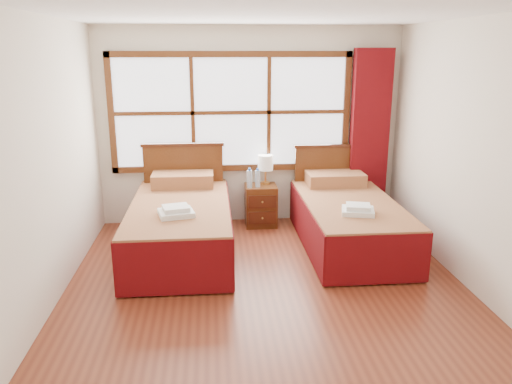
{
  "coord_description": "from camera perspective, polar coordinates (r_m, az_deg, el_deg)",
  "views": [
    {
      "loc": [
        -0.51,
        -4.37,
        2.29
      ],
      "look_at": [
        -0.06,
        0.7,
        0.84
      ],
      "focal_mm": 35.0,
      "sensor_mm": 36.0,
      "label": 1
    }
  ],
  "objects": [
    {
      "name": "floor",
      "position": [
        4.96,
        1.4,
        -11.57
      ],
      "size": [
        4.5,
        4.5,
        0.0
      ],
      "primitive_type": "plane",
      "color": "brown",
      "rests_on": "ground"
    },
    {
      "name": "ceiling",
      "position": [
        4.41,
        1.64,
        19.94
      ],
      "size": [
        4.5,
        4.5,
        0.0
      ],
      "primitive_type": "plane",
      "rotation": [
        3.14,
        0.0,
        0.0
      ],
      "color": "white",
      "rests_on": "wall_back"
    },
    {
      "name": "wall_back",
      "position": [
        6.72,
        -0.72,
        7.44
      ],
      "size": [
        4.0,
        0.0,
        4.0
      ],
      "primitive_type": "plane",
      "rotation": [
        1.57,
        0.0,
        0.0
      ],
      "color": "silver",
      "rests_on": "floor"
    },
    {
      "name": "wall_left",
      "position": [
        4.72,
        -23.39,
        2.49
      ],
      "size": [
        0.0,
        4.5,
        4.5
      ],
      "primitive_type": "plane",
      "rotation": [
        1.57,
        0.0,
        1.57
      ],
      "color": "silver",
      "rests_on": "floor"
    },
    {
      "name": "wall_right",
      "position": [
        5.14,
        24.29,
        3.39
      ],
      "size": [
        0.0,
        4.5,
        4.5
      ],
      "primitive_type": "plane",
      "rotation": [
        1.57,
        0.0,
        -1.57
      ],
      "color": "silver",
      "rests_on": "floor"
    },
    {
      "name": "window",
      "position": [
        6.64,
        -2.88,
        9.06
      ],
      "size": [
        3.16,
        0.06,
        1.56
      ],
      "color": "white",
      "rests_on": "wall_back"
    },
    {
      "name": "curtain",
      "position": [
        6.91,
        12.81,
        6.19
      ],
      "size": [
        0.5,
        0.16,
        2.3
      ],
      "primitive_type": "cube",
      "color": "#650A0E",
      "rests_on": "wall_back"
    },
    {
      "name": "bed_left",
      "position": [
        5.91,
        -8.57,
        -3.53
      ],
      "size": [
        1.14,
        2.22,
        1.12
      ],
      "color": "#421C0D",
      "rests_on": "floor"
    },
    {
      "name": "bed_right",
      "position": [
        6.12,
        10.45,
        -3.08
      ],
      "size": [
        1.1,
        2.12,
        1.07
      ],
      "color": "#421C0D",
      "rests_on": "floor"
    },
    {
      "name": "nightstand",
      "position": [
        6.71,
        0.56,
        -1.55
      ],
      "size": [
        0.42,
        0.41,
        0.55
      ],
      "color": "#532A12",
      "rests_on": "floor"
    },
    {
      "name": "towels_left",
      "position": [
        5.36,
        -9.13,
        -2.21
      ],
      "size": [
        0.42,
        0.39,
        0.11
      ],
      "rotation": [
        0.0,
        0.0,
        0.24
      ],
      "color": "white",
      "rests_on": "bed_left"
    },
    {
      "name": "towels_right",
      "position": [
        5.55,
        11.58,
        -1.99
      ],
      "size": [
        0.4,
        0.37,
        0.1
      ],
      "rotation": [
        0.0,
        0.0,
        -0.24
      ],
      "color": "white",
      "rests_on": "bed_right"
    },
    {
      "name": "lamp",
      "position": [
        6.66,
        1.09,
        3.27
      ],
      "size": [
        0.2,
        0.2,
        0.39
      ],
      "color": "#CE8D42",
      "rests_on": "nightstand"
    },
    {
      "name": "bottle_near",
      "position": [
        6.5,
        -0.75,
        1.52
      ],
      "size": [
        0.07,
        0.07,
        0.26
      ],
      "color": "#A8C2D8",
      "rests_on": "nightstand"
    },
    {
      "name": "bottle_far",
      "position": [
        6.54,
        0.19,
        1.57
      ],
      "size": [
        0.07,
        0.07,
        0.25
      ],
      "color": "#A8C2D8",
      "rests_on": "nightstand"
    }
  ]
}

